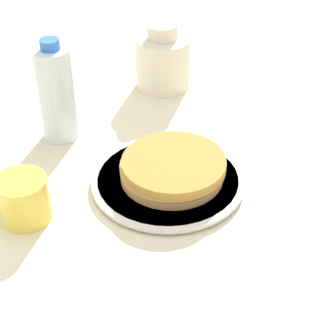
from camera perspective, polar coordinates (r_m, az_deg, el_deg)
ground_plane at (r=0.97m, az=0.05°, el=-1.01°), size 4.00×4.00×0.00m
plate at (r=0.95m, az=0.00°, el=-1.25°), size 0.26×0.26×0.01m
pancake_stack at (r=0.93m, az=0.24°, el=-0.08°), size 0.18×0.18×0.04m
juice_glass at (r=0.89m, az=-14.38°, el=-3.21°), size 0.08×0.08×0.07m
cream_jug at (r=1.21m, az=-0.55°, el=10.90°), size 0.12×0.12×0.14m
water_bottle_mid at (r=1.04m, az=-11.27°, el=7.45°), size 0.07×0.07×0.20m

